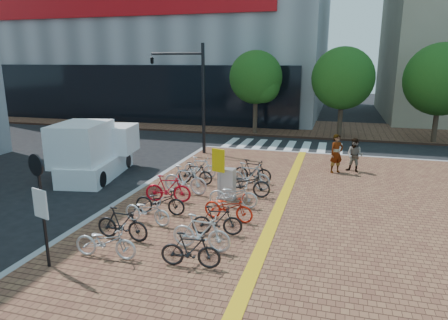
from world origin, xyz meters
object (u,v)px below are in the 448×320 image
(bike_0, at_px, (106,242))
(bike_5, at_px, (185,180))
(bike_4, at_px, (168,189))
(bike_10, at_px, (217,220))
(utility_box, at_px, (228,184))
(bike_13, at_px, (245,184))
(bike_8, at_px, (190,250))
(bike_6, at_px, (195,173))
(notice_sign, at_px, (40,197))
(yellow_sign, at_px, (218,165))
(box_truck, at_px, (95,151))
(bike_9, at_px, (201,233))
(traffic_light_pole, at_px, (179,78))
(bike_15, at_px, (252,171))
(pedestrian_a, at_px, (336,154))
(bike_12, at_px, (233,195))
(bike_2, at_px, (147,211))
(bike_11, at_px, (228,207))
(bike_1, at_px, (122,224))
(bike_14, at_px, (249,176))
(bike_3, at_px, (160,201))
(pedestrian_b, at_px, (355,155))
(bike_7, at_px, (200,167))

(bike_0, relative_size, bike_5, 0.92)
(bike_4, height_order, bike_10, bike_4)
(utility_box, bearing_deg, bike_13, 35.53)
(bike_8, bearing_deg, bike_10, -8.45)
(bike_6, bearing_deg, notice_sign, 173.05)
(yellow_sign, height_order, box_truck, box_truck)
(bike_0, height_order, bike_10, bike_10)
(bike_9, height_order, traffic_light_pole, traffic_light_pole)
(bike_8, xyz_separation_m, bike_15, (-0.02, 7.73, 0.03))
(bike_9, distance_m, box_truck, 9.55)
(bike_4, height_order, notice_sign, notice_sign)
(bike_8, relative_size, bike_9, 0.91)
(pedestrian_a, bearing_deg, traffic_light_pole, 130.40)
(bike_0, distance_m, bike_12, 5.24)
(bike_2, bearing_deg, pedestrian_a, -27.71)
(bike_4, bearing_deg, bike_2, 175.20)
(bike_11, distance_m, bike_12, 1.25)
(bike_2, distance_m, box_truck, 6.98)
(bike_12, xyz_separation_m, notice_sign, (-3.53, -5.55, 1.43))
(bike_1, bearing_deg, bike_14, -21.77)
(bike_0, height_order, notice_sign, notice_sign)
(bike_6, xyz_separation_m, notice_sign, (-1.22, -7.82, 1.43))
(yellow_sign, distance_m, box_truck, 6.94)
(bike_11, bearing_deg, bike_0, 152.12)
(bike_9, bearing_deg, bike_14, 2.06)
(bike_3, relative_size, bike_10, 1.15)
(bike_13, distance_m, bike_15, 1.99)
(box_truck, bearing_deg, pedestrian_a, 17.03)
(yellow_sign, bearing_deg, pedestrian_b, 48.21)
(bike_12, height_order, bike_14, bike_14)
(bike_10, bearing_deg, bike_6, 16.05)
(bike_5, xyz_separation_m, pedestrian_b, (6.62, 5.27, 0.24))
(bike_6, height_order, bike_7, bike_6)
(bike_7, xyz_separation_m, yellow_sign, (1.73, -2.82, 0.93))
(notice_sign, bearing_deg, bike_8, 15.79)
(pedestrian_b, height_order, yellow_sign, yellow_sign)
(bike_6, distance_m, bike_9, 6.26)
(yellow_sign, bearing_deg, bike_5, 163.49)
(bike_9, xyz_separation_m, bike_15, (0.03, 6.74, -0.01))
(bike_2, xyz_separation_m, bike_8, (2.37, -2.28, 0.03))
(bike_10, distance_m, bike_13, 3.67)
(bike_11, bearing_deg, bike_3, 100.80)
(bike_1, relative_size, bike_15, 0.99)
(pedestrian_a, xyz_separation_m, pedestrian_b, (0.85, 0.37, -0.11))
(bike_8, bearing_deg, bike_7, 11.51)
(bike_2, height_order, yellow_sign, yellow_sign)
(bike_2, xyz_separation_m, bike_11, (2.48, 1.02, 0.01))
(bike_2, height_order, bike_7, bike_7)
(bike_15, relative_size, yellow_sign, 0.84)
(bike_0, xyz_separation_m, box_truck, (-5.03, 7.20, 0.64))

